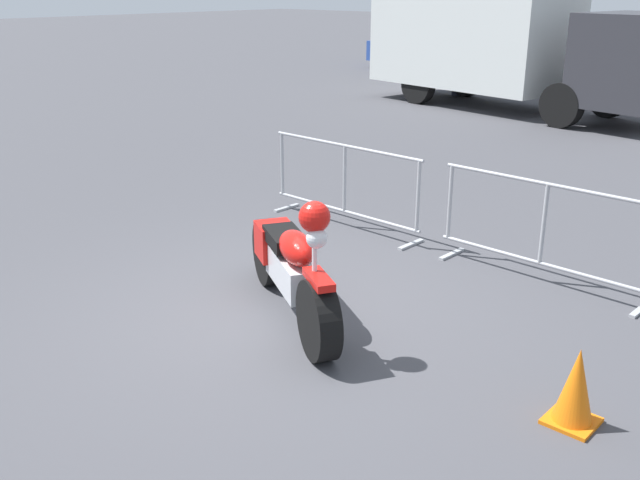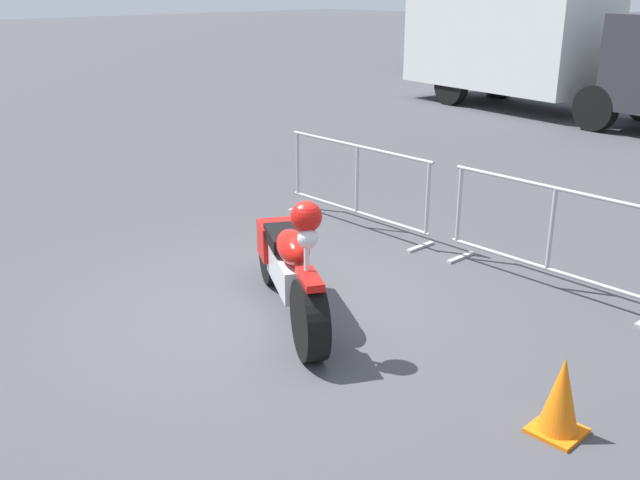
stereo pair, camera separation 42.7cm
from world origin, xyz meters
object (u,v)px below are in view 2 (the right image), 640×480
parked_car_yellow (536,51)px  box_truck (536,42)px  motorcycle (289,265)px  parked_car_black (629,57)px  crowd_barrier_near (357,185)px  parked_car_blue (461,46)px  traffic_cone (561,396)px  crowd_barrier_far (551,236)px  pedestrian (493,63)px

parked_car_yellow → box_truck: bearing=-145.8°
motorcycle → parked_car_black: bearing=135.2°
crowd_barrier_near → parked_car_blue: bearing=121.7°
motorcycle → traffic_cone: size_ratio=3.62×
box_truck → traffic_cone: 13.87m
crowd_barrier_far → box_truck: box_truck is taller
crowd_barrier_far → traffic_cone: (1.36, -2.25, -0.27)m
parked_car_yellow → parked_car_black: (3.12, 0.23, 0.01)m
parked_car_blue → crowd_barrier_far: bearing=-137.3°
box_truck → parked_car_blue: size_ratio=1.79×
traffic_cone → motorcycle: bearing=-178.0°
parked_car_blue → pedestrian: bearing=-133.4°
box_truck → parked_car_black: bearing=105.2°
parked_car_black → pedestrian: pedestrian is taller
crowd_barrier_far → traffic_cone: crowd_barrier_far is taller
crowd_barrier_near → parked_car_black: 17.25m
crowd_barrier_near → parked_car_yellow: 18.01m
traffic_cone → parked_car_blue: bearing=127.1°
motorcycle → parked_car_blue: bearing=151.2°
crowd_barrier_near → traffic_cone: bearing=-29.1°
crowd_barrier_near → parked_car_black: parked_car_black is taller
crowd_barrier_near → traffic_cone: (4.03, -2.25, -0.27)m
crowd_barrier_far → parked_car_yellow: 19.22m
parked_car_yellow → parked_car_black: parked_car_black is taller
parked_car_yellow → parked_car_black: bearing=-81.0°
parked_car_blue → box_truck: bearing=-129.9°
crowd_barrier_far → traffic_cone: size_ratio=4.03×
crowd_barrier_near → parked_car_yellow: (-7.08, 16.56, 0.18)m
box_truck → pedestrian: bearing=156.3°
parked_car_blue → parked_car_black: parked_car_black is taller
box_truck → parked_car_yellow: 8.09m
motorcycle → parked_car_blue: size_ratio=0.48×
parked_car_blue → parked_car_yellow: parked_car_blue is taller
crowd_barrier_far → pedestrian: bearing=125.7°
box_truck → traffic_cone: bearing=-49.8°
crowd_barrier_far → box_truck: size_ratio=0.30×
crowd_barrier_near → parked_car_black: bearing=103.3°
pedestrian → traffic_cone: bearing=-56.4°
crowd_barrier_far → parked_car_yellow: size_ratio=0.54×
box_truck → parked_car_blue: (-7.06, 7.00, -0.90)m
crowd_barrier_near → pedestrian: size_ratio=1.41×
crowd_barrier_near → parked_car_black: (-3.96, 16.78, 0.19)m
motorcycle → box_truck: size_ratio=0.27×
pedestrian → traffic_cone: (9.08, -13.01, -0.63)m
motorcycle → box_truck: 12.75m
traffic_cone → pedestrian: bearing=124.9°
crowd_barrier_far → pedestrian: size_ratio=1.41×
crowd_barrier_near → parked_car_blue: size_ratio=0.54×
crowd_barrier_near → parked_car_yellow: bearing=113.1°
parked_car_yellow → traffic_cone: parked_car_yellow is taller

